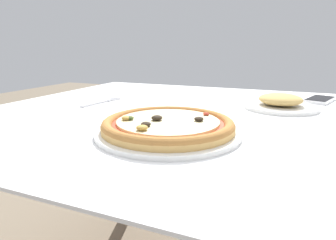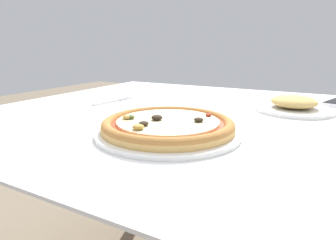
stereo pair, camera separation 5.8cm
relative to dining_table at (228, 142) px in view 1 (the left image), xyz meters
The scene contains 5 objects.
dining_table is the anchor object (origin of this frame).
pizza_plate 0.25m from the dining_table, 112.36° to the right, with size 0.30×0.30×0.04m.
fork 0.43m from the dining_table, behind, with size 0.04×0.17×0.00m.
cell_phone 0.41m from the dining_table, 52.55° to the left, with size 0.11×0.16×0.01m.
side_plate 0.21m from the dining_table, 49.81° to the left, with size 0.21×0.21×0.04m.
Camera 1 is at (0.13, -0.74, 0.88)m, focal length 30.00 mm.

